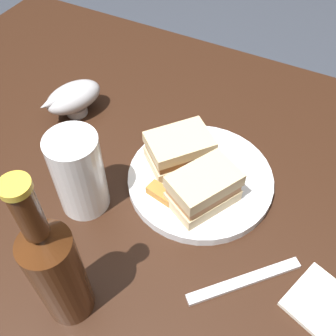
# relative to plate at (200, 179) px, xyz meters

# --- Properties ---
(ground_plane) EXTENTS (6.00, 6.00, 0.00)m
(ground_plane) POSITION_rel_plate_xyz_m (0.11, 0.04, -0.78)
(ground_plane) COLOR #333842
(dining_table) EXTENTS (1.23, 0.91, 0.77)m
(dining_table) POSITION_rel_plate_xyz_m (0.11, 0.04, -0.40)
(dining_table) COLOR black
(dining_table) RESTS_ON ground
(plate) EXTENTS (0.25, 0.25, 0.02)m
(plate) POSITION_rel_plate_xyz_m (0.00, 0.00, 0.00)
(plate) COLOR white
(plate) RESTS_ON dining_table
(sandwich_half_left) EXTENTS (0.13, 0.13, 0.06)m
(sandwich_half_left) POSITION_rel_plate_xyz_m (0.05, -0.02, 0.04)
(sandwich_half_left) COLOR #CCB284
(sandwich_half_left) RESTS_ON plate
(sandwich_half_right) EXTENTS (0.11, 0.13, 0.06)m
(sandwich_half_right) POSITION_rel_plate_xyz_m (-0.02, 0.05, 0.04)
(sandwich_half_right) COLOR #CCB284
(sandwich_half_right) RESTS_ON plate
(potato_wedge_front) EXTENTS (0.04, 0.03, 0.01)m
(potato_wedge_front) POSITION_rel_plate_xyz_m (0.01, 0.03, 0.02)
(potato_wedge_front) COLOR #AD702D
(potato_wedge_front) RESTS_ON plate
(potato_wedge_middle) EXTENTS (0.05, 0.05, 0.02)m
(potato_wedge_middle) POSITION_rel_plate_xyz_m (0.03, 0.02, 0.02)
(potato_wedge_middle) COLOR #B77F33
(potato_wedge_middle) RESTS_ON plate
(potato_wedge_back) EXTENTS (0.05, 0.05, 0.01)m
(potato_wedge_back) POSITION_rel_plate_xyz_m (-0.00, 0.05, 0.02)
(potato_wedge_back) COLOR #B77F33
(potato_wedge_back) RESTS_ON plate
(potato_wedge_left_edge) EXTENTS (0.05, 0.03, 0.02)m
(potato_wedge_left_edge) POSITION_rel_plate_xyz_m (0.04, 0.07, 0.02)
(potato_wedge_left_edge) COLOR #AD702D
(potato_wedge_left_edge) RESTS_ON plate
(potato_wedge_right_edge) EXTENTS (0.05, 0.05, 0.02)m
(potato_wedge_right_edge) POSITION_rel_plate_xyz_m (0.02, 0.04, 0.02)
(potato_wedge_right_edge) COLOR gold
(potato_wedge_right_edge) RESTS_ON plate
(pint_glass) EXTENTS (0.08, 0.08, 0.15)m
(pint_glass) POSITION_rel_plate_xyz_m (0.16, 0.13, 0.06)
(pint_glass) COLOR white
(pint_glass) RESTS_ON dining_table
(gravy_boat) EXTENTS (0.11, 0.14, 0.07)m
(gravy_boat) POSITION_rel_plate_xyz_m (0.30, -0.05, 0.03)
(gravy_boat) COLOR #B7B7BC
(gravy_boat) RESTS_ON dining_table
(cider_bottle) EXTENTS (0.06, 0.06, 0.28)m
(cider_bottle) POSITION_rel_plate_xyz_m (0.07, 0.28, 0.10)
(cider_bottle) COLOR #47230F
(cider_bottle) RESTS_ON dining_table
(napkin) EXTENTS (0.13, 0.12, 0.01)m
(napkin) POSITION_rel_plate_xyz_m (-0.26, 0.13, -0.00)
(napkin) COLOR silver
(napkin) RESTS_ON dining_table
(fork) EXTENTS (0.14, 0.14, 0.01)m
(fork) POSITION_rel_plate_xyz_m (-0.13, 0.14, -0.01)
(fork) COLOR silver
(fork) RESTS_ON dining_table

